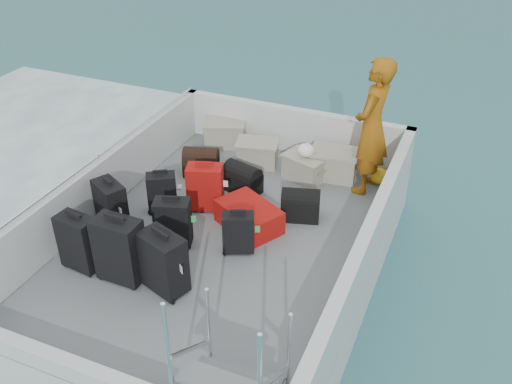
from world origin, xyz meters
TOP-DOWN VIEW (x-y plane):
  - ground at (0.00, 0.00)m, footprint 160.00×160.00m
  - ferry_hull at (0.00, 0.00)m, footprint 3.60×5.00m
  - deck at (0.00, 0.00)m, footprint 3.30×4.70m
  - deck_fittings at (0.35, -0.32)m, footprint 3.60×5.00m
  - suitcase_0 at (-1.23, -1.13)m, footprint 0.46×0.30m
  - suitcase_1 at (-1.33, -0.39)m, footprint 0.51×0.43m
  - suitcase_2 at (-0.98, 0.21)m, footprint 0.43×0.38m
  - suitcase_3 at (-0.70, -1.12)m, footprint 0.51×0.30m
  - suitcase_4 at (-0.48, -0.37)m, footprint 0.47×0.37m
  - suitcase_5 at (-0.49, 0.47)m, footprint 0.51×0.40m
  - suitcase_6 at (-0.19, -1.08)m, footprint 0.57×0.45m
  - suitcase_7 at (0.27, -0.19)m, footprint 0.42×0.34m
  - suitcase_8 at (0.19, 0.31)m, footprint 0.94×0.84m
  - duffel_0 at (-0.96, 1.24)m, footprint 0.56×0.43m
  - duffel_1 at (-0.23, 1.05)m, footprint 0.56×0.42m
  - duffel_2 at (0.71, 0.75)m, footprint 0.55×0.42m
  - crate_0 at (-1.05, 2.20)m, footprint 0.71×0.60m
  - crate_1 at (-0.33, 1.82)m, footprint 0.65×0.52m
  - crate_2 at (0.45, 1.70)m, footprint 0.64×0.54m
  - crate_3 at (0.80, 1.91)m, footprint 0.67×0.50m
  - yellow_bag at (1.45, 1.99)m, footprint 0.28×0.26m
  - white_bag at (0.45, 1.70)m, footprint 0.24×0.24m
  - passenger at (1.30, 1.77)m, footprint 0.54×0.75m

SIDE VIEW (x-z plane):
  - ground at x=0.00m, z-range 0.00..0.00m
  - ferry_hull at x=0.00m, z-range 0.00..0.60m
  - deck at x=0.00m, z-range 0.60..0.62m
  - yellow_bag at x=1.45m, z-range 0.62..0.84m
  - suitcase_8 at x=0.19m, z-range 0.62..0.93m
  - duffel_0 at x=-0.96m, z-range 0.62..0.94m
  - duffel_1 at x=-0.23m, z-range 0.62..0.94m
  - duffel_2 at x=0.71m, z-range 0.62..0.94m
  - crate_2 at x=0.45m, z-range 0.62..0.95m
  - crate_1 at x=-0.33m, z-range 0.62..0.96m
  - crate_0 at x=-1.05m, z-range 0.62..0.98m
  - crate_3 at x=0.80m, z-range 0.62..1.00m
  - suitcase_7 at x=0.27m, z-range 0.62..1.13m
  - suitcase_2 at x=-0.98m, z-range 0.62..1.15m
  - suitcase_4 at x=-0.48m, z-range 0.62..1.23m
  - suitcase_5 at x=-0.49m, z-range 0.62..1.25m
  - suitcase_1 at x=-1.33m, z-range 0.62..1.28m
  - suitcase_0 at x=-1.23m, z-range 0.62..1.30m
  - suitcase_6 at x=-0.19m, z-range 0.62..1.31m
  - deck_fittings at x=0.35m, z-range 0.54..1.44m
  - suitcase_3 at x=-0.70m, z-range 0.62..1.39m
  - white_bag at x=0.45m, z-range 0.95..1.13m
  - passenger at x=1.30m, z-range 0.62..2.49m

